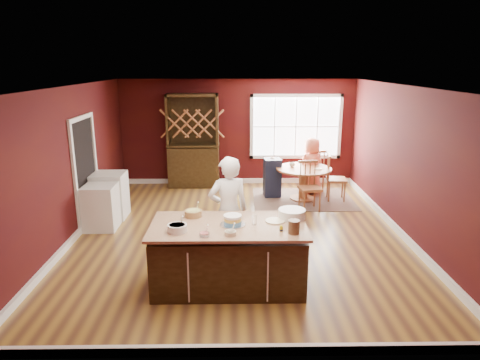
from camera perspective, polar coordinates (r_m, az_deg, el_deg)
name	(u,v)px	position (r m, az deg, el deg)	size (l,w,h in m)	color
room_shell	(239,163)	(7.67, -0.08, 2.28)	(7.00, 7.00, 7.00)	olive
window	(296,127)	(11.17, 7.45, 7.07)	(2.36, 0.10, 1.66)	white
doorway	(86,173)	(8.81, -19.84, 0.91)	(0.08, 1.26, 2.13)	white
kitchen_island	(229,256)	(6.15, -1.54, -10.15)	(2.16, 1.13, 0.92)	black
dining_table	(304,177)	(9.99, 8.47, 0.39)	(1.27, 1.27, 0.75)	brown
baker	(228,211)	(6.64, -1.56, -4.16)	(0.63, 0.42, 1.74)	silver
layer_cake	(233,220)	(5.92, -0.99, -5.35)	(0.35, 0.35, 0.14)	white
bowl_blue	(177,228)	(5.76, -8.37, -6.37)	(0.26, 0.26, 0.10)	silver
bowl_yellow	(193,213)	(6.28, -6.24, -4.45)	(0.25, 0.25, 0.10)	#A67B41
bowl_pink	(204,234)	(5.58, -4.78, -7.25)	(0.14, 0.14, 0.05)	silver
bowl_olive	(230,233)	(5.59, -1.30, -7.09)	(0.15, 0.15, 0.06)	beige
drinking_glass	(254,220)	(5.93, 1.91, -5.36)	(0.07, 0.07, 0.14)	white
dinner_plate	(275,221)	(6.08, 4.70, -5.46)	(0.28, 0.28, 0.02)	beige
white_tub	(292,214)	(6.21, 6.93, -4.50)	(0.39, 0.39, 0.13)	silver
stoneware_crock	(294,227)	(5.67, 7.20, -6.22)	(0.15, 0.15, 0.18)	brown
toy_figurine	(281,228)	(5.74, 5.52, -6.44)	(0.05, 0.05, 0.08)	#DBCA07
rug	(303,199)	(10.14, 8.35, -2.50)	(2.30, 1.78, 0.01)	brown
chair_east	(337,177)	(10.07, 12.75, 0.36)	(0.46, 0.44, 1.09)	#9A6839
chair_south	(310,186)	(9.27, 9.32, -0.80)	(0.45, 0.43, 1.07)	brown
chair_north	(315,170)	(10.76, 9.96, 1.39)	(0.45, 0.42, 1.06)	#9B552B
seated_woman	(312,166)	(10.46, 9.51, 1.88)	(0.67, 0.44, 1.37)	#E67052
high_chair	(272,177)	(10.15, 4.32, 0.43)	(0.39, 0.39, 0.96)	black
toddler	(270,162)	(10.17, 4.04, 2.39)	(0.18, 0.14, 0.26)	#8CA5BF
table_plate	(318,169)	(9.88, 10.33, 1.47)	(0.20, 0.20, 0.01)	beige
table_cup	(292,165)	(9.99, 6.96, 2.02)	(0.13, 0.13, 0.10)	silver
hutch	(193,141)	(10.91, -6.25, 5.18)	(1.28, 0.53, 2.35)	black
washer	(101,207)	(8.58, -18.06, -3.47)	(0.59, 0.57, 0.86)	silver
dryer	(110,195)	(9.15, -16.94, -1.97)	(0.64, 0.62, 0.93)	white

